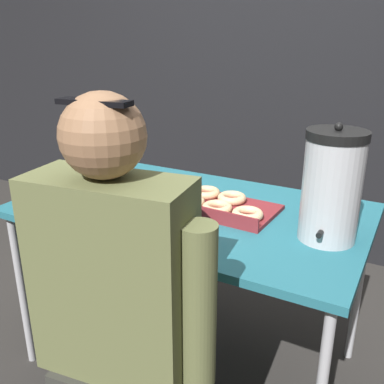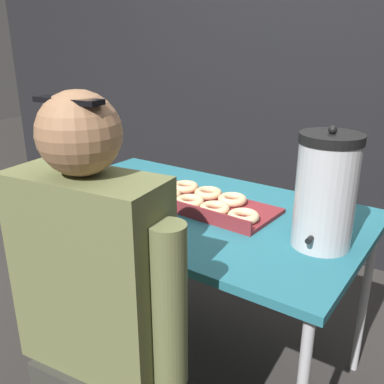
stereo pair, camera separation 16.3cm
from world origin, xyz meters
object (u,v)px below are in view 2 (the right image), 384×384
object	(u,v)px
donut_box	(195,199)
coffee_urn	(326,191)
cell_phone	(47,197)
person_seated	(97,327)

from	to	relation	value
donut_box	coffee_urn	world-z (taller)	coffee_urn
cell_phone	person_seated	distance (m)	0.74
donut_box	person_seated	world-z (taller)	person_seated
donut_box	coffee_urn	size ratio (longest dim) A/B	1.63
person_seated	donut_box	bearing A→B (deg)	-87.98
coffee_urn	donut_box	bearing A→B (deg)	173.53
donut_box	cell_phone	xyz separation A→B (m)	(-0.53, -0.29, -0.02)
coffee_urn	person_seated	world-z (taller)	person_seated
coffee_urn	cell_phone	bearing A→B (deg)	-167.58
donut_box	cell_phone	bearing A→B (deg)	-148.79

